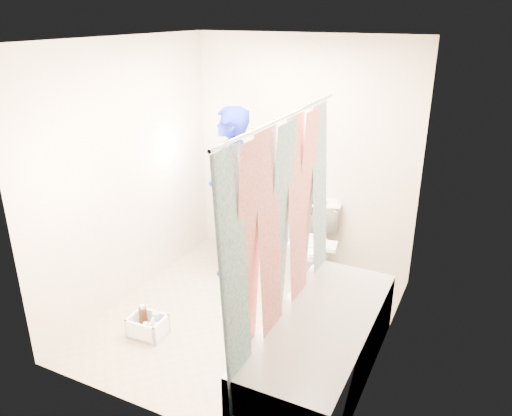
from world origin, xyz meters
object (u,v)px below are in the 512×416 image
at_px(bathtub, 321,345).
at_px(plumber, 230,193).
at_px(cleaning_caddy, 149,327).
at_px(toilet, 314,245).

relative_size(bathtub, plumber, 1.00).
relative_size(bathtub, cleaning_caddy, 5.71).
xyz_separation_m(bathtub, toilet, (-0.55, 1.36, 0.12)).
height_order(plumber, cleaning_caddy, plumber).
relative_size(bathtub, toilet, 2.28).
relative_size(toilet, cleaning_caddy, 2.51).
bearing_deg(toilet, bathtub, -78.27).
bearing_deg(cleaning_caddy, plumber, 84.44).
distance_m(bathtub, toilet, 1.47).
bearing_deg(bathtub, toilet, 111.99).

